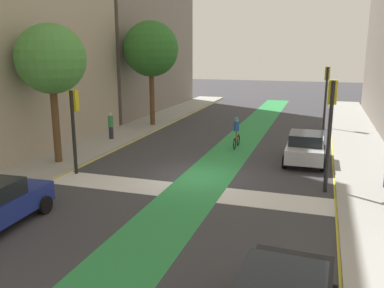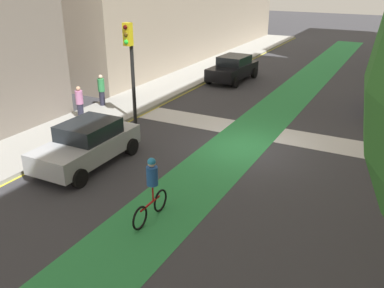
% 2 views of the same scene
% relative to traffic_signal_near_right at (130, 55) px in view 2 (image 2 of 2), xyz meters
% --- Properties ---
extents(ground_plane, '(120.00, 120.00, 0.00)m').
position_rel_traffic_signal_near_right_xyz_m(ground_plane, '(-5.57, 0.22, -3.16)').
color(ground_plane, '#38383D').
extents(bike_lane_paint, '(2.40, 60.00, 0.01)m').
position_rel_traffic_signal_near_right_xyz_m(bike_lane_paint, '(-5.14, 0.22, -3.16)').
color(bike_lane_paint, '#2D8C47').
rests_on(bike_lane_paint, ground_plane).
extents(crosswalk_band, '(12.00, 1.80, 0.01)m').
position_rel_traffic_signal_near_right_xyz_m(crosswalk_band, '(-5.57, -1.78, -3.16)').
color(crosswalk_band, silver).
rests_on(crosswalk_band, ground_plane).
extents(sidewalk_right, '(3.00, 60.00, 0.15)m').
position_rel_traffic_signal_near_right_xyz_m(sidewalk_right, '(1.93, 0.22, -3.09)').
color(sidewalk_right, '#9E9E99').
rests_on(sidewalk_right, ground_plane).
extents(curb_stripe_right, '(0.16, 60.00, 0.01)m').
position_rel_traffic_signal_near_right_xyz_m(curb_stripe_right, '(0.43, 0.22, -3.16)').
color(curb_stripe_right, yellow).
rests_on(curb_stripe_right, ground_plane).
extents(traffic_signal_near_right, '(0.35, 0.52, 4.53)m').
position_rel_traffic_signal_near_right_xyz_m(traffic_signal_near_right, '(0.00, 0.00, 0.00)').
color(traffic_signal_near_right, black).
rests_on(traffic_signal_near_right, ground_plane).
extents(car_silver_right_far, '(2.05, 4.22, 1.57)m').
position_rel_traffic_signal_near_right_xyz_m(car_silver_right_far, '(-1.02, 4.28, -2.36)').
color(car_silver_right_far, '#B2B7BF').
rests_on(car_silver_right_far, ground_plane).
extents(car_black_right_near, '(2.19, 4.28, 1.57)m').
position_rel_traffic_signal_near_right_xyz_m(car_black_right_near, '(-0.84, -9.71, -2.36)').
color(car_black_right_near, black).
rests_on(car_black_right_near, ground_plane).
extents(cyclist_in_lane, '(0.32, 1.73, 1.86)m').
position_rel_traffic_signal_near_right_xyz_m(cyclist_in_lane, '(-5.03, 6.25, -2.19)').
color(cyclist_in_lane, black).
rests_on(cyclist_in_lane, ground_plane).
extents(pedestrian_sidewalk_right_a, '(0.34, 0.34, 1.52)m').
position_rel_traffic_signal_near_right_xyz_m(pedestrian_sidewalk_right_a, '(2.42, 0.81, -2.25)').
color(pedestrian_sidewalk_right_a, '#262638').
rests_on(pedestrian_sidewalk_right_a, sidewalk_right).
extents(pedestrian_sidewalk_right_b, '(0.34, 0.34, 1.58)m').
position_rel_traffic_signal_near_right_xyz_m(pedestrian_sidewalk_right_b, '(2.86, -1.30, -2.21)').
color(pedestrian_sidewalk_right_b, '#262638').
rests_on(pedestrian_sidewalk_right_b, sidewalk_right).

